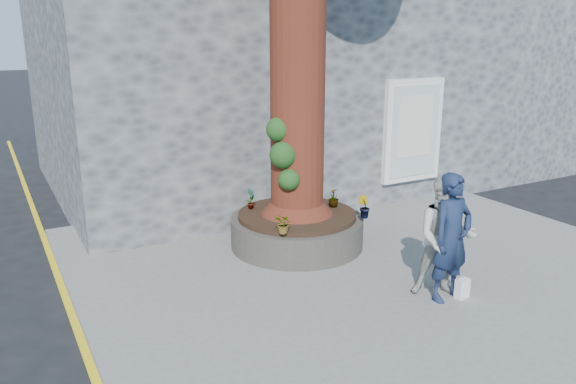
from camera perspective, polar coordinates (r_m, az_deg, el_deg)
ground at (r=8.02m, az=3.03°, el=-11.76°), size 120.00×120.00×0.00m
pavement at (r=9.52m, az=7.60°, el=-6.89°), size 9.00×8.00×0.12m
yellow_line at (r=7.98m, az=-20.63°, el=-12.99°), size 0.10×30.00×0.01m
stone_shop at (r=14.65m, az=-3.42°, el=13.64°), size 10.30×8.30×6.30m
neighbour_shop at (r=19.48m, az=18.94°, el=12.92°), size 6.00×8.00×6.00m
planter at (r=9.81m, az=0.91°, el=-3.83°), size 2.30×2.30×0.60m
man at (r=8.00m, az=16.30°, el=-4.48°), size 0.68×0.47×1.81m
woman at (r=8.11m, az=15.66°, el=-4.47°), size 1.06×1.01×1.72m
shopping_bag at (r=8.36m, az=17.28°, el=-9.33°), size 0.21×0.14×0.28m
plant_a at (r=9.88m, az=-3.82°, el=-0.71°), size 0.24×0.22×0.37m
plant_b at (r=9.49m, az=7.70°, el=-1.49°), size 0.27×0.28×0.38m
plant_c at (r=10.03m, az=4.65°, el=-0.57°), size 0.27×0.27×0.34m
plant_d at (r=8.68m, az=-0.42°, el=-3.24°), size 0.32×0.34×0.32m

